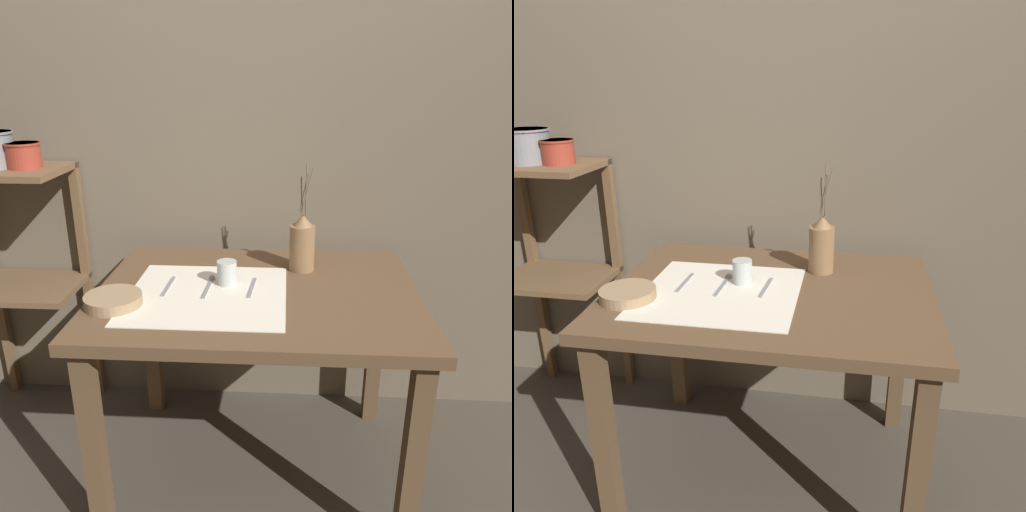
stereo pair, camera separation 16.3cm
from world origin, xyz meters
The scene contains 12 objects.
ground_plane centered at (0.00, 0.00, 0.00)m, with size 12.00×12.00×0.00m, color #473F35.
stone_wall_back centered at (0.00, 0.52, 1.20)m, with size 7.00×0.06×2.40m.
wooden_table centered at (0.00, 0.00, 0.66)m, with size 1.09×0.82×0.77m.
wooden_shelf_unit centered at (-1.00, 0.34, 0.78)m, with size 0.46×0.34×1.12m.
linen_cloth centered at (-0.16, -0.06, 0.77)m, with size 0.52×0.50×0.00m.
pitcher_with_flowers centered at (0.15, 0.19, 0.87)m, with size 0.09×0.09×0.40m.
wooden_bowl centered at (-0.45, -0.16, 0.79)m, with size 0.18×0.18×0.04m.
glass_tumbler_near centered at (-0.11, 0.03, 0.81)m, with size 0.07×0.07×0.08m.
fork_outer centered at (-0.31, -0.01, 0.77)m, with size 0.02×0.16×0.00m.
spoon_inner centered at (-0.17, 0.04, 0.77)m, with size 0.03×0.18×0.02m.
knife_center centered at (-0.02, 0.00, 0.77)m, with size 0.02×0.16×0.00m.
metal_pot_small centered at (-0.91, 0.30, 1.17)m, with size 0.13×0.13×0.10m.
Camera 1 is at (0.09, -1.56, 1.46)m, focal length 35.00 mm.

